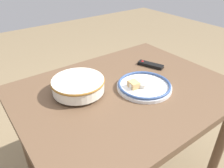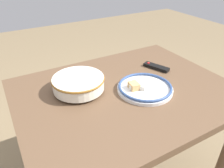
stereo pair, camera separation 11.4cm
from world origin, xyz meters
name	(u,v)px [view 2 (the right image)]	position (x,y,z in m)	size (l,w,h in m)	color
dining_table	(125,104)	(0.00, 0.00, 0.66)	(1.14, 0.88, 0.76)	brown
noodle_bowl	(78,83)	(-0.22, 0.11, 0.80)	(0.28, 0.28, 0.08)	silver
food_plate	(144,88)	(0.08, -0.05, 0.77)	(0.30, 0.30, 0.05)	white
tv_remote	(156,67)	(0.30, 0.11, 0.77)	(0.10, 0.17, 0.02)	black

